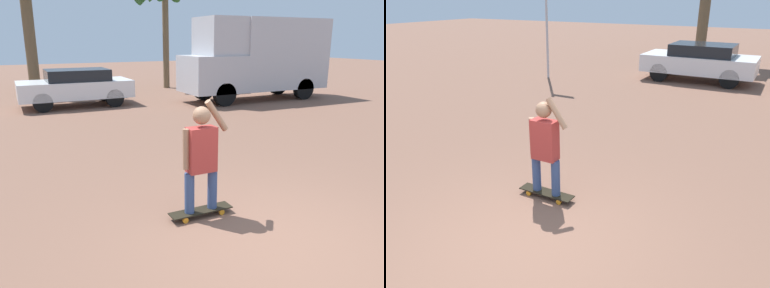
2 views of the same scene
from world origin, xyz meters
TOP-DOWN VIEW (x-y plane):
  - ground_plane at (0.00, 0.00)m, footprint 80.00×80.00m
  - skateboard at (-0.49, 1.14)m, footprint 0.95×0.23m
  - person_skateboarder at (-0.49, 1.14)m, footprint 0.70×0.25m
  - parked_car_white at (-0.42, 11.63)m, footprint 4.14×1.92m

SIDE VIEW (x-z plane):
  - ground_plane at x=0.00m, z-range 0.00..0.00m
  - skateboard at x=-0.49m, z-range 0.03..0.13m
  - parked_car_white at x=-0.42m, z-range 0.06..1.47m
  - person_skateboarder at x=-0.49m, z-range 0.16..1.77m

